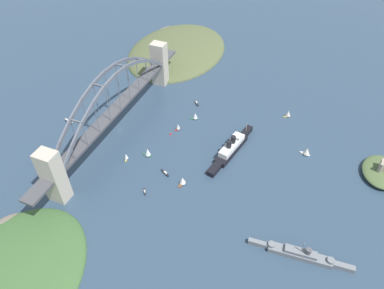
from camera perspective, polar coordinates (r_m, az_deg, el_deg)
ground_plane at (r=369.69m, az=-11.44°, el=2.31°), size 1400.00×1400.00×0.00m
harbor_arch_bridge at (r=352.70m, az=-12.05°, el=5.74°), size 248.04×16.27×67.25m
headland_west_shore at (r=500.75m, az=-2.46°, el=14.76°), size 166.04×122.21×24.15m
ocean_liner at (r=337.18m, az=6.30°, el=-0.52°), size 77.36×21.32×17.52m
naval_cruiser at (r=279.15m, az=16.98°, el=-16.41°), size 11.05×75.34×17.30m
fort_island_mid_harbor at (r=356.77m, az=28.05°, el=-3.82°), size 42.91×33.63×16.42m
seaplane_taxiing_near_bridge at (r=390.85m, az=-18.96°, el=3.52°), size 7.62×10.97×4.80m
small_boat_0 at (r=373.56m, az=0.51°, el=4.58°), size 6.43×8.64×8.49m
small_boat_1 at (r=396.53m, az=0.74°, el=6.60°), size 8.30×7.31×2.45m
small_boat_2 at (r=349.62m, az=17.82°, el=-1.03°), size 6.75×10.13×9.24m
small_boat_3 at (r=308.13m, az=-1.53°, el=-5.78°), size 9.71×6.53×8.77m
small_boat_4 at (r=334.46m, az=-10.46°, el=-1.89°), size 6.74×4.63×7.63m
small_boat_5 at (r=389.94m, az=15.08°, el=4.81°), size 7.02×7.44×8.83m
small_boat_6 at (r=306.87m, az=-7.56°, el=-7.46°), size 6.93×4.94×2.40m
small_boat_7 at (r=319.24m, az=-4.32°, el=-4.54°), size 6.14×10.22×2.46m
small_boat_8 at (r=334.13m, az=-7.09°, el=-1.21°), size 5.57×9.65×9.97m
small_boat_9 at (r=360.49m, az=-2.24°, el=2.86°), size 6.44×5.03×8.13m
channel_marker_buoy at (r=357.03m, az=-3.45°, el=1.77°), size 2.20×2.20×2.75m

